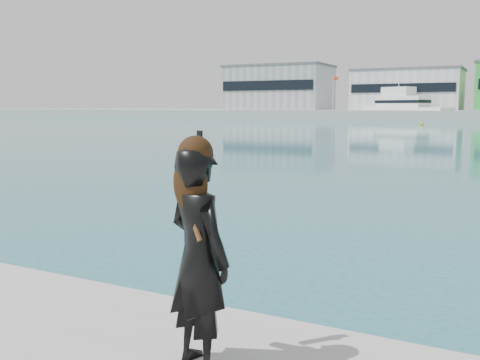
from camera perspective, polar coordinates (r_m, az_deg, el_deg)
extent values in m
cube|color=gray|center=(143.35, 4.17, 9.70)|extent=(26.00, 16.00, 11.00)
cube|color=black|center=(135.97, 2.81, 10.04)|extent=(24.70, 0.20, 2.42)
cube|color=#59595B|center=(143.66, 4.19, 11.99)|extent=(26.52, 16.32, 0.50)
cube|color=silver|center=(133.78, 17.44, 9.07)|extent=(24.00, 15.00, 9.00)
cube|color=black|center=(126.33, 16.83, 9.39)|extent=(22.80, 0.20, 1.98)
cube|color=#59595B|center=(134.00, 17.52, 11.10)|extent=(24.48, 15.30, 0.50)
cylinder|color=silver|center=(130.81, 9.88, 9.13)|extent=(0.16, 0.16, 8.00)
cube|color=red|center=(130.75, 10.17, 10.61)|extent=(1.20, 0.04, 0.80)
cube|color=white|center=(123.43, 17.30, 6.80)|extent=(20.45, 13.40, 2.66)
cube|color=white|center=(124.06, 16.93, 8.00)|extent=(12.02, 8.88, 2.44)
cube|color=white|center=(124.74, 16.55, 9.03)|extent=(7.62, 6.21, 2.00)
cube|color=black|center=(124.06, 16.93, 8.00)|extent=(12.27, 9.07, 0.67)
cylinder|color=silver|center=(124.81, 16.59, 10.00)|extent=(0.18, 0.18, 2.22)
sphere|color=#E3B90B|center=(87.19, 18.81, 5.57)|extent=(0.50, 0.50, 0.50)
imported|color=black|center=(4.22, -4.42, -8.35)|extent=(0.76, 0.64, 1.76)
sphere|color=black|center=(4.05, -4.78, 2.85)|extent=(0.27, 0.27, 0.27)
ellipsoid|color=black|center=(4.05, -5.32, -0.34)|extent=(0.29, 0.15, 0.47)
cylinder|color=tan|center=(4.31, -5.16, 1.58)|extent=(0.15, 0.22, 0.38)
cylinder|color=white|center=(4.32, -4.75, 3.63)|extent=(0.11, 0.11, 0.04)
cube|color=black|center=(4.34, -4.32, 4.43)|extent=(0.07, 0.04, 0.13)
cube|color=#4C2D14|center=(4.06, -5.20, -3.86)|extent=(0.23, 0.11, 0.36)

